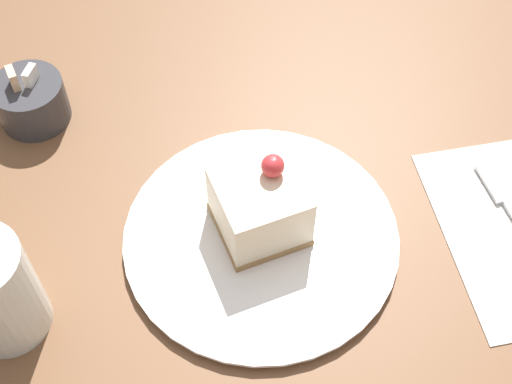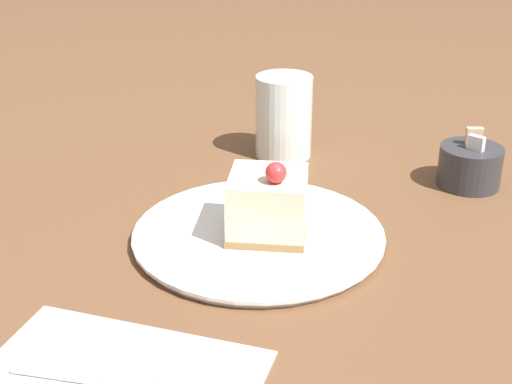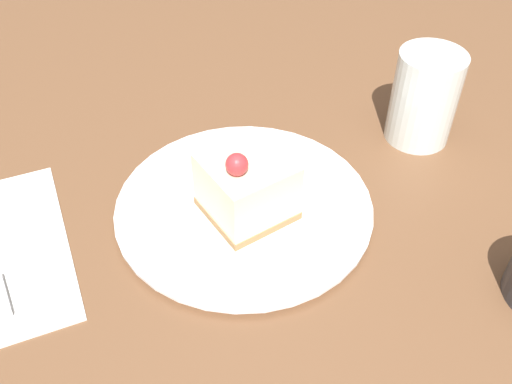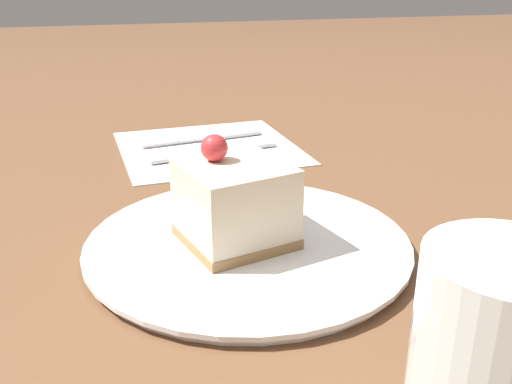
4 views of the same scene
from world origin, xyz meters
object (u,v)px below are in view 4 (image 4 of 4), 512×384
(cake_slice, at_px, (234,202))
(knife, at_px, (214,137))
(drinking_glass, at_px, (495,366))
(fork, at_px, (203,153))
(plate, at_px, (247,242))

(cake_slice, height_order, knife, cake_slice)
(knife, relative_size, drinking_glass, 1.51)
(cake_slice, relative_size, fork, 0.58)
(plate, relative_size, knife, 1.61)
(cake_slice, bearing_deg, plate, -93.91)
(plate, bearing_deg, fork, -2.30)
(fork, bearing_deg, cake_slice, 166.80)
(plate, bearing_deg, knife, -6.84)
(plate, distance_m, cake_slice, 0.04)
(plate, height_order, fork, plate)
(plate, distance_m, drinking_glass, 0.25)
(knife, xyz_separation_m, drinking_glass, (-0.56, -0.01, 0.05))
(fork, height_order, drinking_glass, drinking_glass)
(cake_slice, xyz_separation_m, drinking_glass, (-0.24, -0.06, 0.01))
(drinking_glass, bearing_deg, fork, 4.78)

